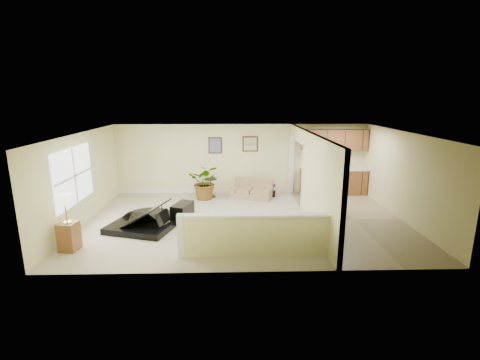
{
  "coord_description": "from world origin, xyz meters",
  "views": [
    {
      "loc": [
        -0.41,
        -9.39,
        3.47
      ],
      "look_at": [
        -0.13,
        0.4,
        1.1
      ],
      "focal_mm": 26.0,
      "sensor_mm": 36.0,
      "label": 1
    }
  ],
  "objects_px": {
    "piano": "(141,204)",
    "piano_bench": "(183,212)",
    "small_plant": "(272,191)",
    "lamp_stand": "(68,227)",
    "accent_table": "(211,185)",
    "palm_plant": "(206,182)",
    "loveseat": "(252,189)"
  },
  "relations": [
    {
      "from": "small_plant",
      "to": "lamp_stand",
      "type": "height_order",
      "value": "lamp_stand"
    },
    {
      "from": "loveseat",
      "to": "accent_table",
      "type": "relative_size",
      "value": 2.47
    },
    {
      "from": "piano_bench",
      "to": "accent_table",
      "type": "bearing_deg",
      "value": 74.77
    },
    {
      "from": "piano",
      "to": "loveseat",
      "type": "xyz_separation_m",
      "value": [
        3.15,
        2.76,
        -0.34
      ]
    },
    {
      "from": "loveseat",
      "to": "small_plant",
      "type": "relative_size",
      "value": 3.41
    },
    {
      "from": "piano_bench",
      "to": "palm_plant",
      "type": "distance_m",
      "value": 2.28
    },
    {
      "from": "piano",
      "to": "piano_bench",
      "type": "bearing_deg",
      "value": 37.23
    },
    {
      "from": "accent_table",
      "to": "lamp_stand",
      "type": "xyz_separation_m",
      "value": [
        -3.02,
        -4.29,
        0.14
      ]
    },
    {
      "from": "loveseat",
      "to": "lamp_stand",
      "type": "distance_m",
      "value": 6.14
    },
    {
      "from": "lamp_stand",
      "to": "palm_plant",
      "type": "bearing_deg",
      "value": 54.63
    },
    {
      "from": "piano",
      "to": "lamp_stand",
      "type": "xyz_separation_m",
      "value": [
        -1.31,
        -1.45,
        -0.08
      ]
    },
    {
      "from": "accent_table",
      "to": "small_plant",
      "type": "height_order",
      "value": "accent_table"
    },
    {
      "from": "accent_table",
      "to": "palm_plant",
      "type": "height_order",
      "value": "palm_plant"
    },
    {
      "from": "piano_bench",
      "to": "small_plant",
      "type": "xyz_separation_m",
      "value": [
        2.83,
        2.42,
        -0.06
      ]
    },
    {
      "from": "piano",
      "to": "small_plant",
      "type": "relative_size",
      "value": 4.63
    },
    {
      "from": "piano_bench",
      "to": "accent_table",
      "type": "relative_size",
      "value": 1.18
    },
    {
      "from": "piano",
      "to": "palm_plant",
      "type": "height_order",
      "value": "piano"
    },
    {
      "from": "palm_plant",
      "to": "small_plant",
      "type": "height_order",
      "value": "palm_plant"
    },
    {
      "from": "piano",
      "to": "piano_bench",
      "type": "xyz_separation_m",
      "value": [
        1.04,
        0.4,
        -0.38
      ]
    },
    {
      "from": "loveseat",
      "to": "small_plant",
      "type": "bearing_deg",
      "value": 23.73
    },
    {
      "from": "loveseat",
      "to": "palm_plant",
      "type": "distance_m",
      "value": 1.63
    },
    {
      "from": "piano",
      "to": "palm_plant",
      "type": "bearing_deg",
      "value": 75.45
    },
    {
      "from": "palm_plant",
      "to": "lamp_stand",
      "type": "height_order",
      "value": "lamp_stand"
    },
    {
      "from": "loveseat",
      "to": "palm_plant",
      "type": "relative_size",
      "value": 1.34
    },
    {
      "from": "palm_plant",
      "to": "loveseat",
      "type": "bearing_deg",
      "value": 5.91
    },
    {
      "from": "piano_bench",
      "to": "small_plant",
      "type": "height_order",
      "value": "piano_bench"
    },
    {
      "from": "small_plant",
      "to": "lamp_stand",
      "type": "relative_size",
      "value": 0.36
    },
    {
      "from": "piano",
      "to": "piano_bench",
      "type": "distance_m",
      "value": 1.18
    },
    {
      "from": "piano_bench",
      "to": "loveseat",
      "type": "relative_size",
      "value": 0.48
    },
    {
      "from": "palm_plant",
      "to": "lamp_stand",
      "type": "xyz_separation_m",
      "value": [
        -2.87,
        -4.04,
        -0.03
      ]
    },
    {
      "from": "piano_bench",
      "to": "accent_table",
      "type": "distance_m",
      "value": 2.54
    },
    {
      "from": "palm_plant",
      "to": "lamp_stand",
      "type": "bearing_deg",
      "value": -125.37
    }
  ]
}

